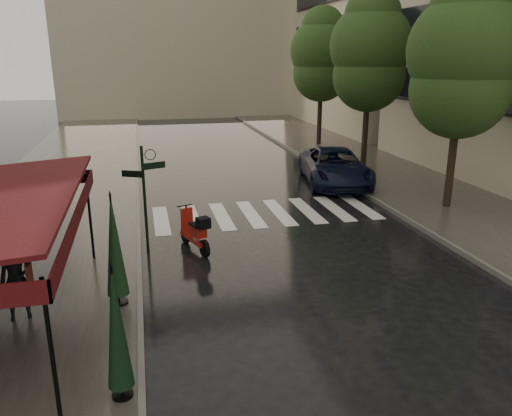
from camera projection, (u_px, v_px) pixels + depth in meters
name	position (u px, v px, depth m)	size (l,w,h in m)	color
ground	(204.00, 297.00, 11.63)	(120.00, 120.00, 0.00)	black
sidewalk_near	(67.00, 183.00, 21.83)	(6.00, 60.00, 0.12)	#38332D
sidewalk_far	(377.00, 167.00, 25.01)	(5.50, 60.00, 0.12)	#38332D
curb_near	(138.00, 179.00, 22.48)	(0.12, 60.00, 0.16)	#595651
curb_far	(324.00, 170.00, 24.40)	(0.12, 60.00, 0.16)	#595651
crosswalk	(265.00, 213.00, 17.86)	(7.85, 3.20, 0.01)	silver
signpost	(144.00, 192.00, 13.64)	(1.17, 0.29, 3.10)	black
haussmann_far	(378.00, 2.00, 36.74)	(8.00, 16.00, 18.50)	tan
backdrop_building	(180.00, 3.00, 44.79)	(22.00, 6.00, 20.00)	tan
tree_near	(463.00, 58.00, 16.82)	(3.80, 3.80, 7.99)	black
tree_mid	(370.00, 52.00, 23.24)	(3.80, 3.80, 8.34)	black
tree_far	(322.00, 55.00, 29.85)	(3.80, 3.80, 8.16)	black
pedestrian_with_umbrella	(11.00, 244.00, 10.00)	(1.22, 1.23, 2.49)	black
scooter	(195.00, 232.00, 14.28)	(0.83, 1.76, 1.20)	black
parked_car	(335.00, 167.00, 21.80)	(2.55, 5.53, 1.54)	black
parasol_front	(117.00, 327.00, 7.69)	(0.42, 0.42, 2.34)	black
parasol_back	(114.00, 246.00, 10.70)	(0.48, 0.48, 2.54)	black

